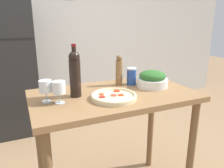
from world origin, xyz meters
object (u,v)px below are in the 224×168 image
object	(u,v)px
refrigerator	(7,67)
wine_bottle	(75,73)
salad_bowl	(152,79)
homemade_pizza	(114,96)
wine_glass_far	(46,87)
wine_glass_near	(59,89)
salt_canister	(131,76)
pepper_mill	(119,71)

from	to	relation	value
refrigerator	wine_bottle	bearing A→B (deg)	-73.83
refrigerator	salad_bowl	size ratio (longest dim) A/B	7.12
homemade_pizza	wine_bottle	bearing A→B (deg)	145.34
wine_bottle	salad_bowl	bearing A→B (deg)	-1.47
refrigerator	salad_bowl	bearing A→B (deg)	-56.84
wine_glass_far	salad_bowl	bearing A→B (deg)	1.09
refrigerator	wine_glass_far	size ratio (longest dim) A/B	12.13
refrigerator	wine_glass_far	world-z (taller)	refrigerator
wine_glass_near	salt_canister	distance (m)	0.65
refrigerator	wine_glass_near	size ratio (longest dim) A/B	12.13
wine_bottle	wine_glass_far	size ratio (longest dim) A/B	2.51
salt_canister	salad_bowl	bearing A→B (deg)	-43.28
refrigerator	salt_canister	world-z (taller)	refrigerator
salt_canister	wine_glass_far	bearing A→B (deg)	-169.19
homemade_pizza	salt_canister	xyz separation A→B (m)	(0.27, 0.25, 0.05)
refrigerator	salt_canister	size ratio (longest dim) A/B	12.56
salad_bowl	homemade_pizza	xyz separation A→B (m)	(-0.40, -0.14, -0.04)
salt_canister	pepper_mill	bearing A→B (deg)	164.55
refrigerator	wine_glass_near	world-z (taller)	refrigerator
refrigerator	pepper_mill	bearing A→B (deg)	-60.35
salad_bowl	salt_canister	bearing A→B (deg)	136.72
wine_glass_near	salad_bowl	distance (m)	0.75
wine_glass_far	homemade_pizza	distance (m)	0.45
salad_bowl	wine_glass_near	bearing A→B (deg)	-174.55
wine_glass_near	wine_glass_far	distance (m)	0.09
wine_glass_near	pepper_mill	distance (m)	0.56
homemade_pizza	salt_canister	world-z (taller)	salt_canister
wine_glass_near	homemade_pizza	distance (m)	0.36
homemade_pizza	salt_canister	distance (m)	0.38
wine_glass_near	salad_bowl	bearing A→B (deg)	5.45
refrigerator	wine_glass_near	bearing A→B (deg)	-78.54
wine_glass_far	salt_canister	bearing A→B (deg)	10.81
wine_bottle	pepper_mill	bearing A→B (deg)	18.15
wine_glass_near	salad_bowl	size ratio (longest dim) A/B	0.59
wine_bottle	refrigerator	bearing A→B (deg)	106.17
wine_glass_far	salt_canister	size ratio (longest dim) A/B	1.03
refrigerator	pepper_mill	world-z (taller)	refrigerator
wine_glass_far	salt_canister	distance (m)	0.71
wine_bottle	wine_glass_far	bearing A→B (deg)	-171.19
refrigerator	wine_bottle	size ratio (longest dim) A/B	4.84
wine_bottle	wine_glass_near	size ratio (longest dim) A/B	2.51
wine_glass_near	salt_canister	size ratio (longest dim) A/B	1.03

